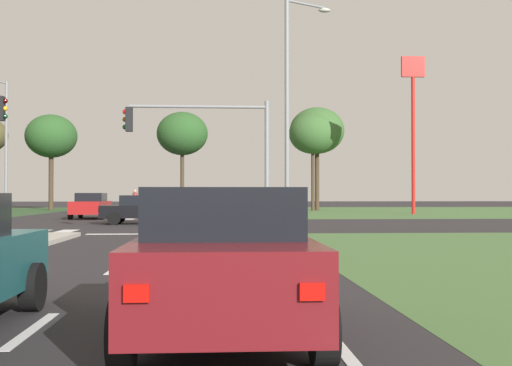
% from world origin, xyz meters
% --- Properties ---
extents(ground_plane, '(200.00, 200.00, 0.00)m').
position_xyz_m(ground_plane, '(0.00, 30.00, 0.00)').
color(ground_plane, '#282628').
extents(grass_verge_far_right, '(35.00, 35.00, 0.01)m').
position_xyz_m(grass_verge_far_right, '(25.50, 54.50, 0.00)').
color(grass_verge_far_right, '#476B38').
rests_on(grass_verge_far_right, ground).
extents(median_island_far, '(1.20, 36.00, 0.14)m').
position_xyz_m(median_island_far, '(0.00, 55.00, 0.07)').
color(median_island_far, gray).
rests_on(median_island_far, ground).
extents(lane_dash_near, '(0.14, 2.00, 0.01)m').
position_xyz_m(lane_dash_near, '(3.50, 5.46, 0.01)').
color(lane_dash_near, silver).
rests_on(lane_dash_near, ground).
extents(lane_dash_second, '(0.14, 2.00, 0.01)m').
position_xyz_m(lane_dash_second, '(3.50, 11.46, 0.01)').
color(lane_dash_second, silver).
rests_on(lane_dash_second, ground).
extents(lane_dash_third, '(0.14, 2.00, 0.01)m').
position_xyz_m(lane_dash_third, '(3.50, 17.46, 0.01)').
color(lane_dash_third, silver).
rests_on(lane_dash_third, ground).
extents(lane_dash_fourth, '(0.14, 2.00, 0.01)m').
position_xyz_m(lane_dash_fourth, '(3.50, 23.46, 0.01)').
color(lane_dash_fourth, silver).
rests_on(lane_dash_fourth, ground).
extents(lane_dash_fifth, '(0.14, 2.00, 0.01)m').
position_xyz_m(lane_dash_fifth, '(3.50, 29.46, 0.01)').
color(lane_dash_fifth, silver).
rests_on(lane_dash_fifth, ground).
extents(edge_line_right, '(0.14, 24.00, 0.01)m').
position_xyz_m(edge_line_right, '(6.85, 12.00, 0.01)').
color(edge_line_right, silver).
rests_on(edge_line_right, ground).
extents(stop_bar_near, '(6.40, 0.50, 0.01)m').
position_xyz_m(stop_bar_near, '(3.80, 23.00, 0.01)').
color(stop_bar_near, silver).
rests_on(stop_bar_near, ground).
extents(crosswalk_bar_fourth, '(0.70, 2.80, 0.01)m').
position_xyz_m(crosswalk_bar_fourth, '(-2.95, 24.80, 0.01)').
color(crosswalk_bar_fourth, silver).
rests_on(crosswalk_bar_fourth, ground).
extents(crosswalk_bar_fifth, '(0.70, 2.80, 0.01)m').
position_xyz_m(crosswalk_bar_fifth, '(-1.80, 24.80, 0.01)').
color(crosswalk_bar_fifth, silver).
rests_on(crosswalk_bar_fifth, ground).
extents(crosswalk_bar_sixth, '(0.70, 2.80, 0.01)m').
position_xyz_m(crosswalk_bar_sixth, '(-0.65, 24.80, 0.01)').
color(crosswalk_bar_sixth, silver).
rests_on(crosswalk_bar_sixth, ground).
extents(car_red_near, '(2.08, 4.55, 1.61)m').
position_xyz_m(car_red_near, '(-2.28, 38.77, 0.82)').
color(car_red_near, '#A31919').
rests_on(car_red_near, ground).
extents(car_black_second, '(4.33, 1.98, 1.48)m').
position_xyz_m(car_black_second, '(1.80, 31.38, 0.76)').
color(car_black_second, black).
rests_on(car_black_second, ground).
extents(car_maroon_third, '(2.02, 4.18, 1.62)m').
position_xyz_m(car_maroon_third, '(5.67, 5.05, 0.82)').
color(car_maroon_third, maroon).
rests_on(car_maroon_third, ground).
extents(traffic_signal_near_right, '(5.79, 0.32, 5.26)m').
position_xyz_m(traffic_signal_near_right, '(5.39, 23.40, 3.70)').
color(traffic_signal_near_right, gray).
rests_on(traffic_signal_near_right, ground).
extents(street_lamp_second, '(2.22, 1.28, 10.11)m').
position_xyz_m(street_lamp_second, '(8.83, 25.81, 5.62)').
color(street_lamp_second, gray).
rests_on(street_lamp_second, ground).
extents(street_lamp_third, '(1.43, 1.85, 9.18)m').
position_xyz_m(street_lamp_third, '(-8.76, 42.23, 5.13)').
color(street_lamp_third, gray).
rests_on(street_lamp_third, ground).
extents(pedestrian_at_median, '(0.34, 0.34, 1.72)m').
position_xyz_m(pedestrian_at_median, '(-0.08, 43.08, 1.18)').
color(pedestrian_at_median, '#335184').
rests_on(pedestrian_at_median, median_island_far).
extents(fastfood_pole_sign, '(1.80, 0.40, 12.22)m').
position_xyz_m(fastfood_pole_sign, '(20.80, 46.72, 8.87)').
color(fastfood_pole_sign, red).
rests_on(fastfood_pole_sign, ground).
extents(treeline_third, '(4.86, 4.86, 9.15)m').
position_xyz_m(treeline_third, '(-10.21, 60.31, 7.04)').
color(treeline_third, '#423323').
rests_on(treeline_third, ground).
extents(treeline_fourth, '(4.56, 4.56, 8.89)m').
position_xyz_m(treeline_fourth, '(2.53, 55.54, 6.92)').
color(treeline_fourth, '#423323').
rests_on(treeline_fourth, ground).
extents(treeline_fifth, '(4.40, 4.40, 9.00)m').
position_xyz_m(treeline_fifth, '(14.46, 56.65, 7.10)').
color(treeline_fifth, '#423323').
rests_on(treeline_fifth, ground).
extents(treeline_sixth, '(5.15, 5.15, 9.72)m').
position_xyz_m(treeline_sixth, '(15.05, 57.88, 7.49)').
color(treeline_sixth, '#423323').
rests_on(treeline_sixth, ground).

